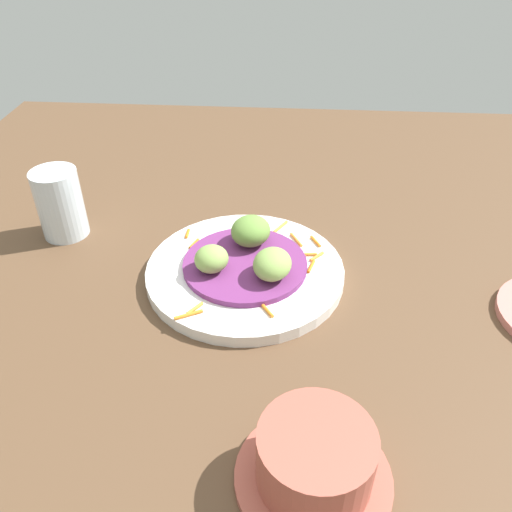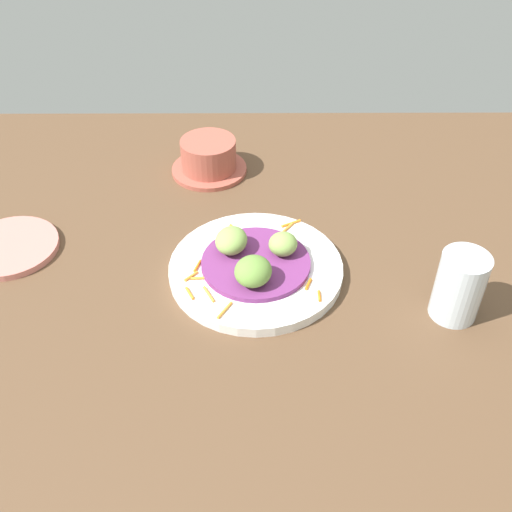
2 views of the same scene
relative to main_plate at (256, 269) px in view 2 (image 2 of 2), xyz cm
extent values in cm
cube|color=brown|center=(5.21, 1.15, -1.79)|extent=(110.00, 110.00, 2.00)
cylinder|color=white|center=(0.00, 0.00, 0.00)|extent=(25.14, 25.14, 1.58)
cylinder|color=#702D6B|center=(0.00, 0.00, 1.17)|extent=(15.74, 15.74, 0.77)
cylinder|color=orange|center=(-9.54, 5.54, 0.99)|extent=(1.88, 3.15, 0.40)
cylinder|color=orange|center=(0.42, -8.36, 0.99)|extent=(2.47, 1.11, 0.40)
cylinder|color=orange|center=(3.00, -7.92, 0.99)|extent=(0.60, 2.49, 0.40)
cylinder|color=orange|center=(-8.47, 5.00, 0.99)|extent=(2.16, 1.74, 0.40)
cylinder|color=orange|center=(4.32, 7.26, 0.99)|extent=(2.19, 1.18, 0.40)
cylinder|color=orange|center=(6.25, -6.43, 0.99)|extent=(3.01, 1.81, 0.40)
cylinder|color=orange|center=(9.27, -4.17, 0.99)|extent=(3.06, 2.06, 0.40)
cylinder|color=orange|center=(6.05, -9.04, 0.99)|extent=(2.40, 1.47, 0.40)
cylinder|color=orange|center=(-8.01, -3.15, 0.99)|extent=(2.58, 1.91, 0.40)
cylinder|color=orange|center=(2.60, -9.12, 0.99)|extent=(2.05, 1.95, 0.40)
cylinder|color=orange|center=(6.66, 8.58, 0.99)|extent=(1.93, 0.40, 0.40)
ellipsoid|color=#84A851|center=(-1.82, 3.92, 3.17)|extent=(5.83, 5.79, 3.21)
ellipsoid|color=#84A851|center=(-2.49, -3.54, 3.29)|extent=(6.22, 5.62, 3.46)
ellipsoid|color=olive|center=(4.31, -0.39, 3.43)|extent=(6.96, 6.74, 3.73)
cylinder|color=tan|center=(-5.46, -37.36, -0.28)|extent=(14.52, 14.52, 1.01)
cylinder|color=#A85142|center=(-27.39, -8.24, -0.39)|extent=(13.44, 13.44, 0.80)
cylinder|color=#A85142|center=(-27.39, -8.24, 2.72)|extent=(9.77, 9.77, 5.41)
cylinder|color=silver|center=(8.16, 26.50, 4.12)|extent=(6.32, 6.32, 9.82)
camera|label=1|loc=(-51.99, -5.17, 40.92)|focal=36.41mm
camera|label=2|loc=(64.76, -0.30, 57.85)|focal=42.06mm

